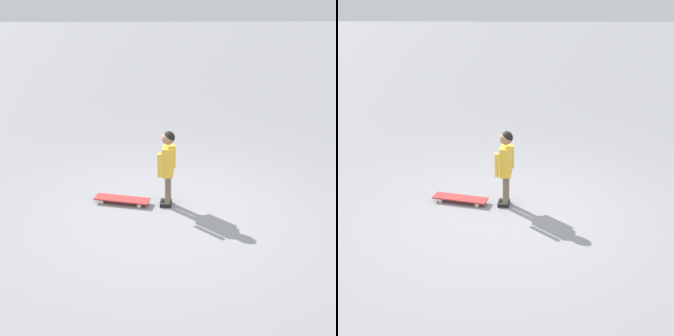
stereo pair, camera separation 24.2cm
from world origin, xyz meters
The scene contains 3 objects.
ground_plane centered at (0.00, 0.00, 0.00)m, with size 50.00×50.00×0.00m, color gray.
child_person centered at (-0.13, 0.25, 0.66)m, with size 0.25×0.35×1.06m.
skateboard centered at (-0.76, 0.32, 0.06)m, with size 0.79×0.36×0.07m.
Camera 2 is at (-0.01, -5.35, 2.95)m, focal length 49.25 mm.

